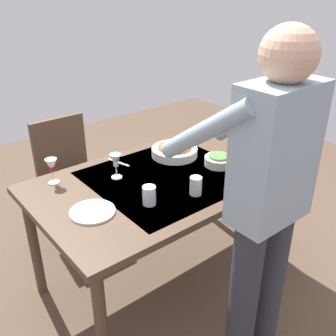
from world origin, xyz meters
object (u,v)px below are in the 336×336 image
(chair_near, at_px, (68,172))
(person_server, at_px, (265,199))
(dining_table, at_px, (168,186))
(wine_bottle, at_px, (238,163))
(water_cup_near_left, at_px, (149,195))
(wine_glass_left, at_px, (52,167))
(wine_glass_right, at_px, (116,162))
(side_bowl_salad, at_px, (219,160))
(water_cup_far_left, at_px, (273,167))
(dinner_plate_near, at_px, (93,212))
(serving_bowl_pasta, at_px, (174,151))
(water_cup_near_right, at_px, (196,186))

(chair_near, bearing_deg, person_server, 97.32)
(dining_table, distance_m, wine_bottle, 0.44)
(wine_bottle, xyz_separation_m, water_cup_near_left, (0.55, -0.11, -0.06))
(wine_bottle, bearing_deg, wine_glass_left, -37.09)
(wine_glass_right, relative_size, side_bowl_salad, 0.84)
(dining_table, bearing_deg, wine_glass_left, -31.16)
(wine_bottle, relative_size, water_cup_far_left, 3.00)
(person_server, height_order, water_cup_far_left, person_server)
(wine_bottle, xyz_separation_m, side_bowl_salad, (-0.06, -0.20, -0.08))
(wine_glass_left, relative_size, water_cup_near_left, 1.47)
(dinner_plate_near, bearing_deg, serving_bowl_pasta, -160.75)
(water_cup_near_left, relative_size, water_cup_near_right, 1.00)
(dining_table, height_order, side_bowl_salad, side_bowl_salad)
(wine_glass_right, distance_m, dinner_plate_near, 0.40)
(chair_near, relative_size, wine_bottle, 3.07)
(wine_glass_left, relative_size, wine_glass_right, 1.00)
(chair_near, xyz_separation_m, wine_bottle, (-0.53, 1.15, 0.34))
(dining_table, xyz_separation_m, water_cup_near_right, (0.02, 0.26, 0.13))
(chair_near, bearing_deg, wine_bottle, 114.75)
(wine_glass_right, height_order, serving_bowl_pasta, wine_glass_right)
(water_cup_far_left, xyz_separation_m, dinner_plate_near, (1.04, -0.31, -0.04))
(dining_table, distance_m, side_bowl_salad, 0.36)
(chair_near, distance_m, wine_glass_left, 0.69)
(person_server, height_order, dinner_plate_near, person_server)
(person_server, relative_size, water_cup_far_left, 17.11)
(dinner_plate_near, bearing_deg, chair_near, -107.54)
(dining_table, bearing_deg, wine_bottle, 133.10)
(wine_glass_right, bearing_deg, serving_bowl_pasta, -177.26)
(dinner_plate_near, bearing_deg, dining_table, -172.41)
(chair_near, bearing_deg, dining_table, 106.61)
(side_bowl_salad, bearing_deg, dining_table, -15.15)
(chair_near, xyz_separation_m, person_server, (-0.20, 1.59, 0.43))
(wine_glass_left, distance_m, dinner_plate_near, 0.43)
(person_server, bearing_deg, water_cup_near_right, -93.70)
(chair_near, xyz_separation_m, dinner_plate_near, (0.29, 0.93, 0.24))
(person_server, xyz_separation_m, dinner_plate_near, (0.50, -0.66, -0.19))
(chair_near, distance_m, wine_glass_right, 0.76)
(person_server, relative_size, dinner_plate_near, 7.34)
(water_cup_near_left, bearing_deg, water_cup_far_left, 165.63)
(person_server, bearing_deg, dinner_plate_near, -53.04)
(chair_near, bearing_deg, water_cup_near_left, 88.79)
(water_cup_near_left, xyz_separation_m, serving_bowl_pasta, (-0.49, -0.38, -0.02))
(chair_near, height_order, water_cup_near_right, chair_near)
(person_server, distance_m, water_cup_near_left, 0.61)
(water_cup_near_right, xyz_separation_m, side_bowl_salad, (-0.36, -0.17, -0.02))
(wine_bottle, bearing_deg, serving_bowl_pasta, -82.61)
(person_server, bearing_deg, wine_glass_right, -77.50)
(water_cup_far_left, bearing_deg, person_server, 32.91)
(water_cup_far_left, relative_size, side_bowl_salad, 0.55)
(wine_glass_left, bearing_deg, serving_bowl_pasta, 169.07)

